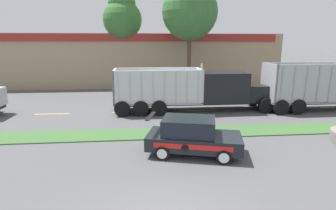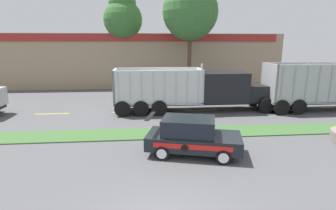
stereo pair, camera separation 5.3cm
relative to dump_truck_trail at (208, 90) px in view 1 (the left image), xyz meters
name	(u,v)px [view 1 (the left image)]	position (x,y,z in m)	size (l,w,h in m)	color
grass_verge	(153,133)	(-4.29, -4.93, -1.49)	(120.00, 1.87, 0.06)	#3D6633
centre_line_3	(52,114)	(-11.35, 0.01, -1.51)	(2.40, 0.14, 0.01)	yellow
centre_line_4	(128,112)	(-5.95, 0.01, -1.51)	(2.40, 0.14, 0.01)	yellow
centre_line_5	(200,110)	(-0.55, 0.01, -1.51)	(2.40, 0.14, 0.01)	yellow
centre_line_6	(269,109)	(4.85, 0.01, -1.51)	(2.40, 0.14, 0.01)	yellow
centre_line_7	(335,107)	(10.25, 0.01, -1.51)	(2.40, 0.14, 0.01)	yellow
dump_truck_trail	(208,90)	(0.00, 0.00, 0.00)	(12.15, 2.63, 3.56)	black
rally_car	(192,136)	(-2.64, -7.74, -0.67)	(4.52, 2.84, 1.71)	black
store_building_backdrop	(122,59)	(-7.54, 16.31, 1.47)	(37.07, 12.10, 5.98)	#9E896B
tree_behind_left	(190,6)	(-0.14, 7.77, 6.90)	(5.42, 5.42, 11.95)	brown
tree_behind_centre	(122,16)	(-6.89, 10.89, 6.20)	(4.14, 4.14, 10.51)	brown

